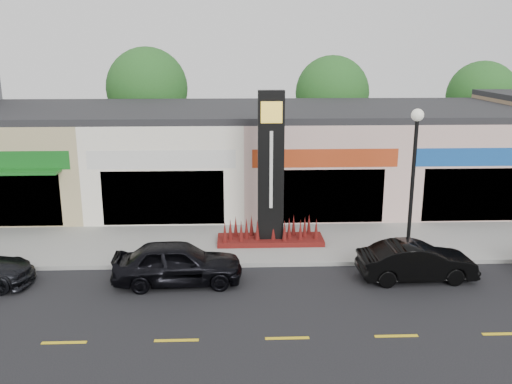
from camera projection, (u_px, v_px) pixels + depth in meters
ground at (186, 292)px, 17.50m from camera, size 120.00×120.00×0.00m
sidewalk at (195, 244)px, 21.69m from camera, size 52.00×4.30×0.15m
curb at (191, 265)px, 19.51m from camera, size 52.00×0.20×0.15m
shop_beige at (37, 155)px, 27.65m from camera, size 7.00×10.85×4.80m
shop_cream at (175, 154)px, 27.92m from camera, size 7.00×10.01×4.80m
shop_pink_w at (309, 153)px, 28.19m from camera, size 7.00×10.01×4.80m
shop_pink_e at (442, 152)px, 28.45m from camera, size 7.00×10.01×4.80m
tree_rear_west at (147, 88)px, 34.87m from camera, size 5.20×5.20×7.83m
tree_rear_mid at (332, 93)px, 35.41m from camera, size 4.80×4.80×7.29m
tree_rear_east at (482, 96)px, 35.85m from camera, size 4.60×4.60×6.94m
lamp_east_near at (413, 169)px, 19.33m from camera, size 0.44×0.44×5.47m
pylon_sign at (271, 191)px, 21.09m from camera, size 4.20×1.30×6.00m
car_black_sedan at (178, 263)px, 18.03m from camera, size 1.90×4.35×1.46m
car_black_conv at (417, 262)px, 18.35m from camera, size 1.51×3.97×1.29m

